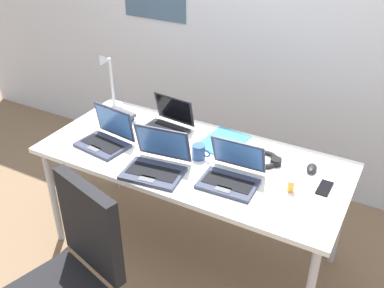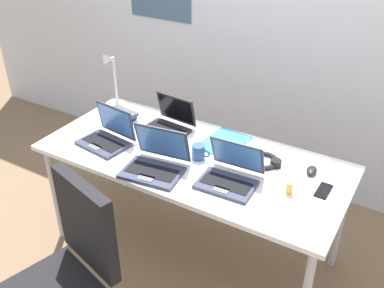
% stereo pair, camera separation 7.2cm
% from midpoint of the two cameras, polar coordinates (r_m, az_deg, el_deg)
% --- Properties ---
extents(ground_plane, '(12.00, 12.00, 0.00)m').
position_cam_midpoint_polar(ground_plane, '(3.04, -0.69, -13.35)').
color(ground_plane, '#7A6047').
extents(wall_back, '(6.00, 0.13, 2.60)m').
position_cam_midpoint_polar(wall_back, '(3.28, 8.94, 16.08)').
color(wall_back, silver).
rests_on(wall_back, ground_plane).
extents(desk, '(1.80, 0.80, 0.74)m').
position_cam_midpoint_polar(desk, '(2.61, -0.79, -2.58)').
color(desk, white).
rests_on(desk, ground_plane).
extents(desk_lamp, '(0.12, 0.18, 0.40)m').
position_cam_midpoint_polar(desk_lamp, '(3.10, -11.36, 7.84)').
color(desk_lamp, silver).
rests_on(desk_lamp, desk).
extents(laptop_center, '(0.31, 0.29, 0.21)m').
position_cam_midpoint_polar(laptop_center, '(2.35, 4.20, -3.96)').
color(laptop_center, '#33384C').
rests_on(laptop_center, desk).
extents(laptop_back_right, '(0.33, 0.28, 0.22)m').
position_cam_midpoint_polar(laptop_back_right, '(2.72, -11.78, 0.78)').
color(laptop_back_right, '#33384C').
rests_on(laptop_back_right, desk).
extents(laptop_far_corner, '(0.36, 0.32, 0.23)m').
position_cam_midpoint_polar(laptop_far_corner, '(2.44, -5.51, -2.55)').
color(laptop_far_corner, '#33384C').
rests_on(laptop_far_corner, desk).
extents(laptop_front_left, '(0.31, 0.27, 0.21)m').
position_cam_midpoint_polar(laptop_front_left, '(2.83, -3.98, 2.57)').
color(laptop_front_left, '#232326').
rests_on(laptop_front_left, desk).
extents(computer_mouse, '(0.07, 0.10, 0.03)m').
position_cam_midpoint_polar(computer_mouse, '(2.52, 14.40, -3.06)').
color(computer_mouse, black).
rests_on(computer_mouse, desk).
extents(cell_phone, '(0.07, 0.14, 0.01)m').
position_cam_midpoint_polar(cell_phone, '(2.40, 15.90, -5.48)').
color(cell_phone, black).
rests_on(cell_phone, desk).
extents(headphones, '(0.21, 0.18, 0.04)m').
position_cam_midpoint_polar(headphones, '(2.55, 8.39, -1.91)').
color(headphones, black).
rests_on(headphones, desk).
extents(pill_bottle, '(0.04, 0.04, 0.08)m').
position_cam_midpoint_polar(pill_bottle, '(2.33, 11.80, -5.14)').
color(pill_bottle, gold).
rests_on(pill_bottle, desk).
extents(book_stack, '(0.22, 0.16, 0.06)m').
position_cam_midpoint_polar(book_stack, '(3.00, -10.19, 3.54)').
color(book_stack, navy).
rests_on(book_stack, desk).
extents(paper_folder_front_right, '(0.26, 0.33, 0.01)m').
position_cam_midpoint_polar(paper_folder_front_right, '(2.71, 3.26, 0.28)').
color(paper_folder_front_right, '#338CC6').
rests_on(paper_folder_front_right, desk).
extents(coffee_mug, '(0.11, 0.08, 0.09)m').
position_cam_midpoint_polar(coffee_mug, '(2.53, 0.09, -1.02)').
color(coffee_mug, '#2D518C').
rests_on(coffee_mug, desk).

